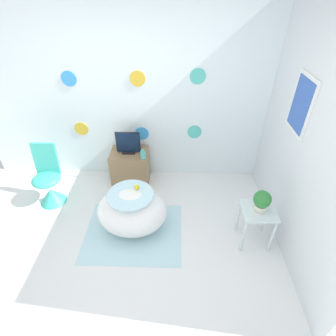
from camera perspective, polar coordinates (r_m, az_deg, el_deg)
ground_plane at (r=3.02m, az=-10.02°, el=-23.87°), size 12.00×12.00×0.00m
wall_back_dotted at (r=3.68m, az=-6.79°, el=15.64°), size 4.58×0.05×2.60m
wall_right at (r=3.03m, az=26.88°, el=7.12°), size 0.06×2.95×2.60m
rug at (r=3.40m, az=-7.49°, el=-13.68°), size 1.19×0.96×0.01m
bathtub at (r=3.23m, az=-7.79°, el=-9.30°), size 0.84×0.65×0.59m
rubber_duck at (r=3.05m, az=-6.81°, el=-4.10°), size 0.06×0.06×0.07m
chair at (r=3.94m, az=-24.40°, el=-3.60°), size 0.38×0.38×0.86m
tv_cabinet at (r=3.98m, az=-8.14°, el=0.18°), size 0.55×0.41×0.53m
tv at (r=3.75m, az=-8.67°, el=5.27°), size 0.35×0.12×0.33m
vase at (r=3.65m, az=-5.47°, el=2.94°), size 0.08×0.08×0.14m
side_table at (r=3.16m, az=18.84°, el=-10.06°), size 0.37×0.35×0.51m
potted_plant_left at (r=2.99m, az=19.78°, el=-6.69°), size 0.19×0.19×0.26m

